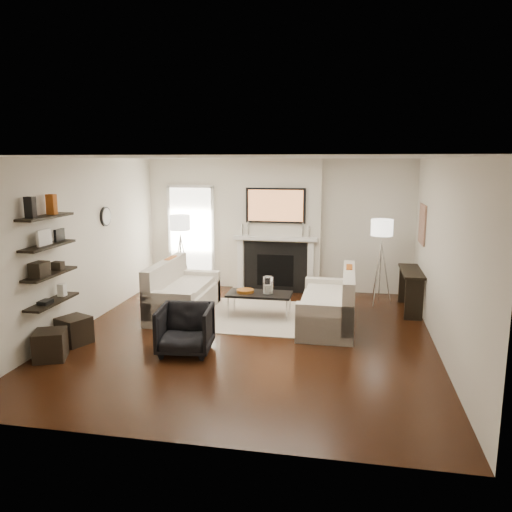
% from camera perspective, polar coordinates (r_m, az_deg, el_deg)
% --- Properties ---
extents(room_envelope, '(6.00, 6.00, 6.00)m').
position_cam_1_polar(room_envelope, '(7.39, -0.86, 0.67)').
color(room_envelope, black).
rests_on(room_envelope, ground).
extents(chimney_breast, '(1.80, 0.25, 2.70)m').
position_cam_1_polar(chimney_breast, '(10.19, 2.37, 3.46)').
color(chimney_breast, silver).
rests_on(chimney_breast, floor).
extents(fireplace_surround, '(1.30, 0.02, 1.04)m').
position_cam_1_polar(fireplace_surround, '(10.20, 2.22, -1.27)').
color(fireplace_surround, black).
rests_on(fireplace_surround, floor).
extents(firebox, '(0.75, 0.02, 0.65)m').
position_cam_1_polar(firebox, '(10.21, 2.22, -1.66)').
color(firebox, black).
rests_on(firebox, floor).
extents(mantel_pilaster_l, '(0.12, 0.08, 1.10)m').
position_cam_1_polar(mantel_pilaster_l, '(10.29, -1.77, -0.99)').
color(mantel_pilaster_l, white).
rests_on(mantel_pilaster_l, floor).
extents(mantel_pilaster_r, '(0.12, 0.08, 1.10)m').
position_cam_1_polar(mantel_pilaster_r, '(10.08, 6.25, -1.29)').
color(mantel_pilaster_r, white).
rests_on(mantel_pilaster_r, floor).
extents(mantel_shelf, '(1.70, 0.18, 0.07)m').
position_cam_1_polar(mantel_shelf, '(10.04, 2.21, 2.02)').
color(mantel_shelf, white).
rests_on(mantel_shelf, chimney_breast).
extents(tv_body, '(1.20, 0.06, 0.70)m').
position_cam_1_polar(tv_body, '(9.98, 2.26, 5.79)').
color(tv_body, black).
rests_on(tv_body, chimney_breast).
extents(tv_screen, '(1.10, 0.00, 0.62)m').
position_cam_1_polar(tv_screen, '(9.95, 2.23, 5.77)').
color(tv_screen, '#BF723F').
rests_on(tv_screen, tv_body).
extents(candlestick_l_tall, '(0.04, 0.04, 0.30)m').
position_cam_1_polar(candlestick_l_tall, '(10.12, -0.86, 3.16)').
color(candlestick_l_tall, silver).
rests_on(candlestick_l_tall, mantel_shelf).
extents(candlestick_l_short, '(0.04, 0.04, 0.24)m').
position_cam_1_polar(candlestick_l_short, '(10.15, -1.58, 3.01)').
color(candlestick_l_short, silver).
rests_on(candlestick_l_short, mantel_shelf).
extents(candlestick_r_tall, '(0.04, 0.04, 0.30)m').
position_cam_1_polar(candlestick_r_tall, '(9.96, 5.36, 2.99)').
color(candlestick_r_tall, silver).
rests_on(candlestick_r_tall, mantel_shelf).
extents(candlestick_r_short, '(0.04, 0.04, 0.24)m').
position_cam_1_polar(candlestick_r_short, '(9.95, 6.10, 2.79)').
color(candlestick_r_short, silver).
rests_on(candlestick_r_short, mantel_shelf).
extents(hallway_panel, '(0.90, 0.02, 2.10)m').
position_cam_1_polar(hallway_panel, '(10.75, -7.37, 2.15)').
color(hallway_panel, white).
rests_on(hallway_panel, floor).
extents(door_trim_l, '(0.06, 0.06, 2.16)m').
position_cam_1_polar(door_trim_l, '(10.89, -9.81, 2.19)').
color(door_trim_l, white).
rests_on(door_trim_l, floor).
extents(door_trim_r, '(0.06, 0.06, 2.16)m').
position_cam_1_polar(door_trim_r, '(10.59, -4.93, 2.07)').
color(door_trim_r, white).
rests_on(door_trim_r, floor).
extents(door_trim_top, '(1.02, 0.06, 0.06)m').
position_cam_1_polar(door_trim_top, '(10.63, -7.54, 7.90)').
color(door_trim_top, white).
rests_on(door_trim_top, wall_back).
extents(rug, '(2.60, 2.00, 0.01)m').
position_cam_1_polar(rug, '(8.74, -0.75, -6.82)').
color(rug, '#BCAC9A').
rests_on(rug, floor).
extents(loveseat_left_base, '(0.85, 1.80, 0.42)m').
position_cam_1_polar(loveseat_left_base, '(8.90, -8.21, -5.22)').
color(loveseat_left_base, beige).
rests_on(loveseat_left_base, floor).
extents(loveseat_left_back, '(0.18, 1.80, 0.80)m').
position_cam_1_polar(loveseat_left_back, '(8.94, -10.30, -3.13)').
color(loveseat_left_back, beige).
rests_on(loveseat_left_back, floor).
extents(loveseat_left_arm_n, '(0.85, 0.18, 0.60)m').
position_cam_1_polar(loveseat_left_arm_n, '(8.15, -10.07, -6.13)').
color(loveseat_left_arm_n, beige).
rests_on(loveseat_left_arm_n, floor).
extents(loveseat_left_arm_s, '(0.85, 0.18, 0.60)m').
position_cam_1_polar(loveseat_left_arm_s, '(9.62, -6.68, -3.41)').
color(loveseat_left_arm_s, beige).
rests_on(loveseat_left_arm_s, floor).
extents(loveseat_left_cushion, '(0.63, 1.44, 0.10)m').
position_cam_1_polar(loveseat_left_cushion, '(8.82, -7.95, -3.61)').
color(loveseat_left_cushion, beige).
rests_on(loveseat_left_cushion, loveseat_left_base).
extents(pillow_left_orange, '(0.10, 0.42, 0.42)m').
position_cam_1_polar(pillow_left_orange, '(9.16, -9.68, -1.45)').
color(pillow_left_orange, '#A64D14').
rests_on(pillow_left_orange, loveseat_left_cushion).
extents(pillow_left_charcoal, '(0.10, 0.40, 0.40)m').
position_cam_1_polar(pillow_left_charcoal, '(8.62, -11.06, -2.34)').
color(pillow_left_charcoal, black).
rests_on(pillow_left_charcoal, loveseat_left_cushion).
extents(loveseat_right_base, '(0.85, 1.80, 0.42)m').
position_cam_1_polar(loveseat_right_base, '(8.25, 8.10, -6.51)').
color(loveseat_right_base, beige).
rests_on(loveseat_right_base, floor).
extents(loveseat_right_back, '(0.18, 1.80, 0.80)m').
position_cam_1_polar(loveseat_right_back, '(8.16, 10.52, -4.47)').
color(loveseat_right_back, beige).
rests_on(loveseat_right_back, floor).
extents(loveseat_right_arm_n, '(0.85, 0.18, 0.60)m').
position_cam_1_polar(loveseat_right_arm_n, '(7.45, 7.82, -7.67)').
color(loveseat_right_arm_n, beige).
rests_on(loveseat_right_arm_n, floor).
extents(loveseat_right_arm_s, '(0.85, 0.18, 0.60)m').
position_cam_1_polar(loveseat_right_arm_s, '(9.01, 8.36, -4.44)').
color(loveseat_right_arm_s, beige).
rests_on(loveseat_right_arm_s, floor).
extents(loveseat_right_cushion, '(0.63, 1.44, 0.10)m').
position_cam_1_polar(loveseat_right_cushion, '(8.18, 7.80, -4.75)').
color(loveseat_right_cushion, beige).
rests_on(loveseat_right_cushion, loveseat_right_base).
extents(pillow_right_orange, '(0.10, 0.42, 0.42)m').
position_cam_1_polar(pillow_right_orange, '(8.40, 10.57, -2.60)').
color(pillow_right_orange, '#A64D14').
rests_on(pillow_right_orange, loveseat_right_cushion).
extents(pillow_right_charcoal, '(0.10, 0.40, 0.40)m').
position_cam_1_polar(pillow_right_charcoal, '(7.82, 10.55, -3.67)').
color(pillow_right_charcoal, black).
rests_on(pillow_right_charcoal, loveseat_right_cushion).
extents(coffee_table, '(1.10, 0.55, 0.04)m').
position_cam_1_polar(coffee_table, '(8.59, 0.40, -4.38)').
color(coffee_table, black).
rests_on(coffee_table, floor).
extents(coffee_leg_nw, '(0.02, 0.02, 0.38)m').
position_cam_1_polar(coffee_leg_nw, '(8.54, -3.18, -5.95)').
color(coffee_leg_nw, silver).
rests_on(coffee_leg_nw, floor).
extents(coffee_leg_ne, '(0.02, 0.02, 0.38)m').
position_cam_1_polar(coffee_leg_ne, '(8.37, 3.52, -6.31)').
color(coffee_leg_ne, silver).
rests_on(coffee_leg_ne, floor).
extents(coffee_leg_sw, '(0.02, 0.02, 0.38)m').
position_cam_1_polar(coffee_leg_sw, '(8.95, -2.51, -5.16)').
color(coffee_leg_sw, silver).
rests_on(coffee_leg_sw, floor).
extents(coffee_leg_se, '(0.02, 0.02, 0.38)m').
position_cam_1_polar(coffee_leg_se, '(8.79, 3.88, -5.48)').
color(coffee_leg_se, silver).
rests_on(coffee_leg_se, floor).
extents(hurricane_glass, '(0.18, 0.18, 0.31)m').
position_cam_1_polar(hurricane_glass, '(8.53, 1.40, -3.39)').
color(hurricane_glass, white).
rests_on(hurricane_glass, coffee_table).
extents(hurricane_candle, '(0.10, 0.10, 0.16)m').
position_cam_1_polar(hurricane_candle, '(8.54, 1.39, -3.81)').
color(hurricane_candle, white).
rests_on(hurricane_candle, coffee_table).
extents(copper_bowl, '(0.30, 0.30, 0.05)m').
position_cam_1_polar(copper_bowl, '(8.63, -1.24, -4.01)').
color(copper_bowl, '#BF6A1F').
rests_on(copper_bowl, coffee_table).
extents(armchair, '(0.79, 0.75, 0.74)m').
position_cam_1_polar(armchair, '(7.09, -8.09, -8.05)').
color(armchair, black).
rests_on(armchair, floor).
extents(lamp_left_post, '(0.02, 0.02, 1.20)m').
position_cam_1_polar(lamp_left_post, '(10.16, -8.56, -0.97)').
color(lamp_left_post, silver).
rests_on(lamp_left_post, floor).
extents(lamp_left_shade, '(0.40, 0.40, 0.30)m').
position_cam_1_polar(lamp_left_shade, '(10.02, -8.69, 3.80)').
color(lamp_left_shade, white).
rests_on(lamp_left_shade, lamp_left_post).
extents(lamp_left_leg_a, '(0.25, 0.02, 1.23)m').
position_cam_1_polar(lamp_left_leg_a, '(10.12, -7.97, -0.99)').
color(lamp_left_leg_a, silver).
rests_on(lamp_left_leg_a, floor).
extents(lamp_left_leg_b, '(0.14, 0.22, 1.23)m').
position_cam_1_polar(lamp_left_leg_b, '(10.26, -8.67, -0.85)').
color(lamp_left_leg_b, silver).
rests_on(lamp_left_leg_b, floor).
extents(lamp_left_leg_c, '(0.14, 0.22, 1.23)m').
position_cam_1_polar(lamp_left_leg_c, '(10.09, -9.03, -1.06)').
color(lamp_left_leg_c, silver).
rests_on(lamp_left_leg_c, floor).
extents(lamp_right_post, '(0.02, 0.02, 1.20)m').
position_cam_1_polar(lamp_right_post, '(9.60, 13.98, -1.86)').
color(lamp_right_post, silver).
rests_on(lamp_right_post, floor).
extents(lamp_right_shade, '(0.40, 0.40, 0.30)m').
position_cam_1_polar(lamp_right_shade, '(9.45, 14.21, 3.17)').
color(lamp_right_shade, white).
rests_on(lamp_right_shade, lamp_right_post).
extents(lamp_right_leg_a, '(0.25, 0.02, 1.23)m').
position_cam_1_polar(lamp_right_leg_a, '(9.60, 14.63, -1.88)').
color(lamp_right_leg_a, silver).
rests_on(lamp_right_leg_a, floor).
extents(lamp_right_leg_b, '(0.14, 0.22, 1.23)m').
position_cam_1_polar(lamp_right_leg_b, '(9.69, 13.62, -1.73)').
color(lamp_right_leg_b, silver).
rests_on(lamp_right_leg_b, floor).
extents(lamp_right_leg_c, '(0.14, 0.22, 1.23)m').
position_cam_1_polar(lamp_right_leg_c, '(9.50, 13.68, -1.97)').
color(lamp_right_leg_c, silver).
rests_on(lamp_right_leg_c, floor).
extents(console_top, '(0.35, 1.20, 0.04)m').
position_cam_1_polar(console_top, '(9.25, 17.35, -1.68)').
color(console_top, black).
rests_on(console_top, floor).
extents(console_leg_n, '(0.30, 0.04, 0.71)m').
position_cam_1_polar(console_leg_n, '(8.81, 17.62, -4.82)').
color(console_leg_n, black).
rests_on(console_leg_n, floor).
extents(console_leg_s, '(0.30, 0.04, 0.71)m').
position_cam_1_polar(console_leg_s, '(9.87, 16.87, -3.13)').
color(console_leg_s, black).
rests_on(console_leg_s, floor).
extents(wall_art, '(0.03, 0.70, 0.70)m').
position_cam_1_polar(wall_art, '(9.33, 18.48, 3.47)').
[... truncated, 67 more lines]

